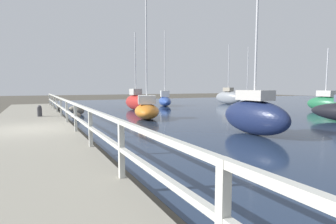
{
  "coord_description": "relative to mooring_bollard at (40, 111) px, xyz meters",
  "views": [
    {
      "loc": [
        0.21,
        -12.03,
        1.99
      ],
      "look_at": [
        5.37,
        -2.03,
        0.93
      ],
      "focal_mm": 28.0,
      "sensor_mm": 36.0,
      "label": 1
    }
  ],
  "objects": [
    {
      "name": "sailboat_orange",
      "position": [
        6.06,
        -1.72,
        -0.01
      ],
      "size": [
        2.54,
        3.66,
        7.65
      ],
      "rotation": [
        0.0,
        0.0,
        -0.34
      ],
      "color": "orange",
      "rests_on": "water_surface"
    },
    {
      "name": "sailboat_red",
      "position": [
        7.71,
        4.75,
        0.13
      ],
      "size": [
        1.16,
        4.3,
        6.67
      ],
      "rotation": [
        0.0,
        0.0,
        0.01
      ],
      "color": "red",
      "rests_on": "water_surface"
    },
    {
      "name": "sailboat_green",
      "position": [
        21.0,
        -3.85,
        0.11
      ],
      "size": [
        1.18,
        3.07,
        5.13
      ],
      "rotation": [
        0.0,
        0.0,
        0.03
      ],
      "color": "#236B42",
      "rests_on": "water_surface"
    },
    {
      "name": "boulder_upstream",
      "position": [
        2.03,
        0.17,
        -0.4
      ],
      "size": [
        0.59,
        0.53,
        0.44
      ],
      "color": "gray",
      "rests_on": "ground"
    },
    {
      "name": "railing",
      "position": [
        1.12,
        -4.96,
        0.42
      ],
      "size": [
        0.1,
        32.5,
        1.1
      ],
      "color": "beige",
      "rests_on": "dock_walkway"
    },
    {
      "name": "sailboat_blue",
      "position": [
        12.31,
        8.23,
        -0.0
      ],
      "size": [
        2.79,
        4.77,
        7.97
      ],
      "rotation": [
        0.0,
        0.0,
        -0.36
      ],
      "color": "#2D4C9E",
      "rests_on": "water_surface"
    },
    {
      "name": "boulder_near_dock",
      "position": [
        1.69,
        7.53,
        -0.42
      ],
      "size": [
        0.54,
        0.48,
        0.4
      ],
      "color": "#666056",
      "rests_on": "ground"
    },
    {
      "name": "sailboat_navy",
      "position": [
        7.97,
        -8.89,
        0.21
      ],
      "size": [
        1.29,
        3.67,
        7.61
      ],
      "rotation": [
        0.0,
        0.0,
        -0.04
      ],
      "color": "#192347",
      "rests_on": "water_surface"
    },
    {
      "name": "sailboat_gray",
      "position": [
        20.51,
        7.63,
        0.22
      ],
      "size": [
        1.43,
        4.02,
        7.05
      ],
      "rotation": [
        0.0,
        0.0,
        0.11
      ],
      "color": "gray",
      "rests_on": "water_surface"
    },
    {
      "name": "boulder_mid_strip",
      "position": [
        2.66,
        3.03,
        -0.35
      ],
      "size": [
        0.74,
        0.67,
        0.56
      ],
      "color": "#666056",
      "rests_on": "ground"
    },
    {
      "name": "dock_walkway",
      "position": [
        -0.52,
        -4.96,
        -0.48
      ],
      "size": [
        3.47,
        36.0,
        0.3
      ],
      "color": "gray",
      "rests_on": "ground"
    },
    {
      "name": "sailboat_white",
      "position": [
        25.36,
        9.51,
        0.06
      ],
      "size": [
        1.8,
        3.54,
        7.34
      ],
      "rotation": [
        0.0,
        0.0,
        0.24
      ],
      "color": "white",
      "rests_on": "water_surface"
    },
    {
      "name": "boulder_far_strip",
      "position": [
        2.52,
        5.28,
        -0.38
      ],
      "size": [
        0.64,
        0.58,
        0.48
      ],
      "color": "gray",
      "rests_on": "ground"
    },
    {
      "name": "ground_plane",
      "position": [
        -0.52,
        -4.96,
        -0.62
      ],
      "size": [
        120.0,
        120.0,
        0.0
      ],
      "primitive_type": "plane",
      "color": "#4C473D"
    },
    {
      "name": "mooring_bollard",
      "position": [
        0.0,
        0.0,
        0.0
      ],
      "size": [
        0.26,
        0.26,
        0.66
      ],
      "color": "#333338",
      "rests_on": "dock_walkway"
    }
  ]
}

